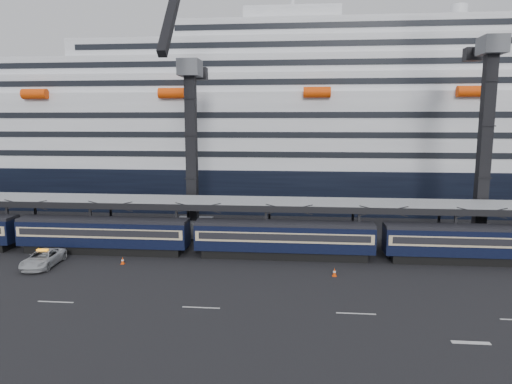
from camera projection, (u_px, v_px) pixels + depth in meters
The scene contains 10 objects.
ground at pixel (374, 295), 38.46m from camera, with size 260.00×260.00×0.00m, color black.
lane_markings at pixel (502, 326), 32.55m from camera, with size 111.00×4.27×0.02m.
train at pixel (315, 238), 48.40m from camera, with size 133.05×3.00×4.05m.
canopy at pixel (356, 204), 51.44m from camera, with size 130.00×6.25×5.53m.
cruise_ship at pixel (330, 134), 81.94m from camera, with size 214.09×28.84×34.00m.
crane_dark_near at pixel (191, 142), 56.81m from camera, with size 4.50×17.75×35.08m.
crane_dark_mid at pixel (487, 132), 52.33m from camera, with size 4.50×18.24×39.64m.
pickup_truck at pixel (43, 258), 46.02m from camera, with size 2.68×5.82×1.62m, color #ABAEB2.
traffic_cone_c at pixel (123, 260), 46.79m from camera, with size 0.38×0.38×0.76m.
traffic_cone_d at pixel (334, 272), 43.09m from camera, with size 0.41×0.41×0.82m.
Camera 1 is at (-6.49, -37.47, 14.45)m, focal length 32.00 mm.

